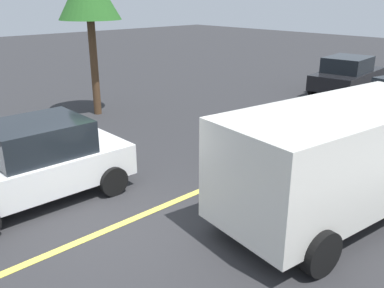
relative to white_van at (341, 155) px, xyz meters
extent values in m
plane|color=#2D2D30|center=(-3.41, 2.54, -1.27)|extent=(80.00, 80.00, 0.00)
cube|color=#E0D14C|center=(-0.41, 2.54, -1.26)|extent=(28.00, 0.16, 0.01)
cube|color=silver|center=(0.02, 0.00, 0.02)|extent=(5.41, 2.63, 1.82)
cube|color=black|center=(-2.04, 0.26, 0.42)|extent=(0.39, 1.85, 0.80)
cylinder|color=black|center=(-1.85, -0.78, -0.89)|extent=(0.79, 0.35, 0.76)
cylinder|color=black|center=(-1.61, 1.21, -0.89)|extent=(0.79, 0.35, 0.76)
cylinder|color=black|center=(1.90, 0.77, -0.89)|extent=(0.79, 0.35, 0.76)
cylinder|color=black|center=(5.11, 2.37, -0.95)|extent=(0.67, 0.34, 0.64)
cube|color=white|center=(-4.03, 4.64, -0.61)|extent=(3.96, 1.89, 0.68)
cube|color=black|center=(-3.84, 4.64, 0.07)|extent=(1.91, 1.65, 0.68)
cylinder|color=black|center=(-2.70, 3.70, -0.95)|extent=(0.64, 0.23, 0.64)
cylinder|color=black|center=(-2.68, 5.55, -0.95)|extent=(0.64, 0.23, 0.64)
cube|color=black|center=(10.38, 5.21, -0.63)|extent=(4.50, 2.32, 0.64)
cube|color=black|center=(10.16, 5.18, 0.01)|extent=(2.24, 1.84, 0.64)
cylinder|color=black|center=(11.73, 6.29, -0.95)|extent=(0.66, 0.29, 0.64)
cylinder|color=black|center=(11.94, 4.47, -0.95)|extent=(0.66, 0.29, 0.64)
cylinder|color=black|center=(8.81, 5.94, -0.95)|extent=(0.66, 0.29, 0.64)
cylinder|color=black|center=(9.03, 4.13, -0.95)|extent=(0.66, 0.29, 0.64)
cylinder|color=#513823|center=(0.43, 9.65, 0.39)|extent=(0.27, 0.27, 3.30)
camera|label=1|loc=(-6.93, -3.37, 2.82)|focal=38.54mm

